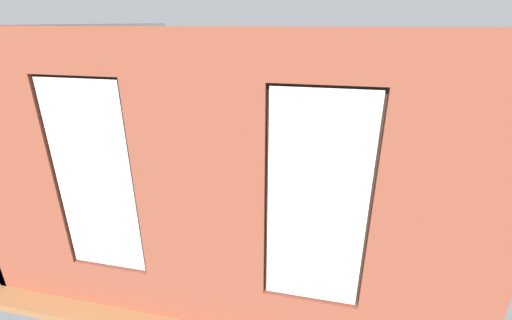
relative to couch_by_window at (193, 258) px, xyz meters
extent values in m
cube|color=#99663D|center=(-0.44, -2.18, -0.38)|extent=(6.59, 6.43, 0.10)
cube|color=brown|center=(-2.78, 0.65, 1.33)|extent=(1.30, 0.16, 3.33)
cube|color=brown|center=(-0.44, 0.65, 1.33)|extent=(1.39, 0.16, 3.33)
cube|color=brown|center=(1.90, 0.65, 1.33)|extent=(1.30, 0.16, 3.33)
cube|color=brown|center=(-1.64, 0.65, -0.02)|extent=(0.99, 0.16, 0.61)
cube|color=brown|center=(-1.64, 0.65, 2.78)|extent=(0.99, 0.16, 0.44)
cube|color=white|center=(-1.64, 0.69, 1.42)|extent=(0.93, 0.03, 2.22)
cube|color=#38281E|center=(-1.64, 0.63, 1.42)|extent=(0.99, 0.04, 2.28)
cube|color=brown|center=(0.75, 0.65, -0.02)|extent=(0.99, 0.16, 0.61)
cube|color=brown|center=(0.75, 0.65, 2.78)|extent=(0.99, 0.16, 0.44)
cube|color=white|center=(0.75, 0.69, 1.42)|extent=(0.93, 0.03, 2.22)
cube|color=#38281E|center=(0.75, 0.63, 1.42)|extent=(0.99, 0.04, 2.28)
cube|color=olive|center=(-0.44, 0.55, 0.25)|extent=(3.58, 0.24, 0.06)
cube|color=black|center=(-0.44, 0.56, 1.86)|extent=(0.51, 0.03, 0.63)
cube|color=teal|center=(-0.44, 0.55, 1.86)|extent=(0.45, 0.01, 0.57)
cube|color=silver|center=(2.50, -1.98, 1.33)|extent=(0.10, 5.43, 3.33)
cube|color=black|center=(0.00, -0.05, -0.12)|extent=(1.75, 0.85, 0.42)
cube|color=black|center=(0.00, 0.28, 0.28)|extent=(1.75, 0.24, 0.38)
cube|color=black|center=(-0.76, -0.05, 0.19)|extent=(0.22, 0.85, 0.24)
cube|color=black|center=(0.76, -0.05, 0.19)|extent=(0.22, 0.85, 0.24)
cube|color=black|center=(-0.33, -0.09, 0.15)|extent=(0.60, 0.65, 0.12)
cube|color=black|center=(0.33, -0.09, 0.15)|extent=(0.60, 0.65, 0.12)
cube|color=black|center=(-2.68, -2.15, -0.12)|extent=(0.97, 2.00, 0.42)
cube|color=black|center=(-3.01, -2.17, 0.28)|extent=(0.36, 1.96, 0.38)
cube|color=black|center=(-2.63, -3.02, 0.19)|extent=(0.86, 0.27, 0.24)
cube|color=black|center=(-2.74, -1.29, 0.19)|extent=(0.86, 0.27, 0.24)
cube|color=black|center=(-2.62, -2.53, 0.15)|extent=(0.69, 0.73, 0.12)
cube|color=black|center=(-2.67, -1.78, 0.15)|extent=(0.69, 0.73, 0.12)
cube|color=#A87547|center=(-0.61, -2.67, 0.06)|extent=(1.26, 0.87, 0.04)
cube|color=#A87547|center=(-1.18, -3.05, -0.14)|extent=(0.07, 0.07, 0.38)
cube|color=#A87547|center=(-0.04, -3.05, -0.14)|extent=(0.07, 0.07, 0.38)
cube|color=#A87547|center=(-1.18, -2.30, -0.14)|extent=(0.07, 0.07, 0.38)
cube|color=#A87547|center=(-0.04, -2.30, -0.14)|extent=(0.07, 0.07, 0.38)
cylinder|color=#4C4C51|center=(-0.61, -2.67, 0.13)|extent=(0.07, 0.07, 0.08)
cylinder|color=#B7333D|center=(-0.70, -2.54, 0.14)|extent=(0.08, 0.08, 0.11)
cube|color=#B2B2B7|center=(-0.96, -2.83, 0.10)|extent=(0.18, 0.09, 0.02)
cube|color=black|center=(2.20, -2.37, -0.10)|extent=(0.91, 0.42, 0.46)
cube|color=black|center=(2.20, -2.37, 0.16)|extent=(0.54, 0.20, 0.05)
cube|color=black|center=(2.20, -2.37, 0.21)|extent=(0.06, 0.04, 0.06)
cube|color=black|center=(2.20, -2.37, 0.58)|extent=(1.22, 0.04, 0.69)
cube|color=black|center=(2.20, -2.39, 0.58)|extent=(1.17, 0.01, 0.64)
cylinder|color=olive|center=(0.53, -3.93, -0.19)|extent=(0.54, 0.54, 0.28)
ellipsoid|color=silver|center=(0.53, -3.93, 0.16)|extent=(1.19, 1.19, 0.48)
ellipsoid|color=navy|center=(0.62, -3.93, 0.28)|extent=(0.44, 0.44, 0.18)
cylinder|color=brown|center=(1.75, 0.10, -0.13)|extent=(0.36, 0.36, 0.40)
cylinder|color=brown|center=(1.75, 0.10, 0.14)|extent=(0.05, 0.05, 0.16)
ellipsoid|color=#1E5B28|center=(1.75, 0.10, 0.47)|extent=(0.65, 0.65, 0.49)
cylinder|color=beige|center=(1.65, -1.46, -0.17)|extent=(0.26, 0.26, 0.32)
cylinder|color=brown|center=(1.65, -1.46, 0.05)|extent=(0.04, 0.04, 0.13)
ellipsoid|color=#337F38|center=(1.65, -1.46, 0.35)|extent=(0.51, 0.51, 0.47)
cylinder|color=brown|center=(1.90, -4.35, -0.13)|extent=(0.38, 0.38, 0.40)
cylinder|color=brown|center=(1.90, -4.35, 0.13)|extent=(0.06, 0.06, 0.14)
ellipsoid|color=#337F38|center=(1.90, -4.35, 0.50)|extent=(0.75, 0.75, 0.60)
cylinder|color=#9E5638|center=(-2.88, -4.40, -0.16)|extent=(0.30, 0.30, 0.34)
cylinder|color=brown|center=(-2.88, -4.40, 0.06)|extent=(0.05, 0.05, 0.10)
ellipsoid|color=#286B2D|center=(-2.88, -4.40, 0.34)|extent=(0.51, 0.51, 0.46)
cylinder|color=gray|center=(-2.33, -3.58, -0.23)|extent=(0.19, 0.19, 0.19)
cylinder|color=brown|center=(-2.33, -3.58, -0.05)|extent=(0.03, 0.03, 0.17)
ellipsoid|color=#337F38|center=(-2.33, -3.58, 0.22)|extent=(0.43, 0.43, 0.39)
cylinder|color=gray|center=(-2.88, 0.10, -0.15)|extent=(0.34, 0.34, 0.35)
cylinder|color=brown|center=(-2.88, 0.10, 0.20)|extent=(0.06, 0.06, 0.35)
cone|color=#1E5B28|center=(-2.66, 0.06, 0.61)|extent=(0.61, 0.27, 0.60)
cone|color=#1E5B28|center=(-2.82, 0.31, 0.63)|extent=(0.34, 0.59, 0.62)
cone|color=#1E5B28|center=(-3.06, 0.24, 0.62)|extent=(0.56, 0.49, 0.62)
cone|color=#1E5B28|center=(-3.07, -0.01, 0.62)|extent=(0.58, 0.45, 0.62)
cone|color=#1E5B28|center=(-2.85, -0.09, 0.64)|extent=(0.28, 0.56, 0.65)
cylinder|color=gray|center=(-1.32, -0.05, -0.18)|extent=(0.27, 0.27, 0.30)
cylinder|color=brown|center=(-1.32, -0.05, 0.15)|extent=(0.05, 0.05, 0.37)
cone|color=#337F38|center=(-1.16, -0.05, 0.56)|extent=(0.46, 0.17, 0.54)
cone|color=#337F38|center=(-1.21, 0.09, 0.55)|extent=(0.43, 0.48, 0.53)
cone|color=#337F38|center=(-1.42, 0.13, 0.53)|extent=(0.38, 0.54, 0.49)
cone|color=#337F38|center=(-1.51, -0.03, 0.55)|extent=(0.51, 0.22, 0.52)
cone|color=#337F38|center=(-1.39, -0.24, 0.53)|extent=(0.32, 0.54, 0.50)
cone|color=#337F38|center=(-1.22, -0.19, 0.56)|extent=(0.41, 0.48, 0.54)
camera|label=1|loc=(-1.70, 3.58, 3.04)|focal=24.00mm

